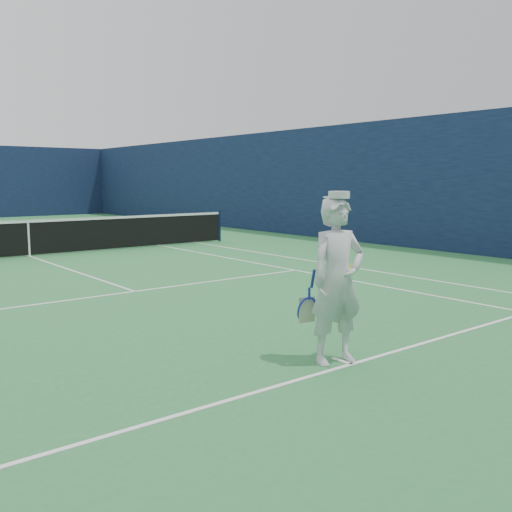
# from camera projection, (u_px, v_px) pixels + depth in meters

# --- Properties ---
(ground) EXTENTS (80.00, 80.00, 0.00)m
(ground) POSITION_uv_depth(u_px,v_px,m) (30.00, 256.00, 15.78)
(ground) COLOR #2C753C
(ground) RESTS_ON ground
(court_markings) EXTENTS (11.03, 23.83, 0.01)m
(court_markings) POSITION_uv_depth(u_px,v_px,m) (30.00, 256.00, 15.78)
(court_markings) COLOR white
(court_markings) RESTS_ON ground
(windscreen_fence) EXTENTS (20.12, 36.12, 4.00)m
(windscreen_fence) POSITION_uv_depth(u_px,v_px,m) (26.00, 184.00, 15.52)
(windscreen_fence) COLOR #0E1935
(windscreen_fence) RESTS_ON ground
(tennis_net) EXTENTS (12.88, 0.09, 1.07)m
(tennis_net) POSITION_uv_depth(u_px,v_px,m) (29.00, 236.00, 15.71)
(tennis_net) COLOR #141E4C
(tennis_net) RESTS_ON ground
(tennis_player) EXTENTS (0.78, 0.62, 1.98)m
(tennis_player) POSITION_uv_depth(u_px,v_px,m) (337.00, 280.00, 6.51)
(tennis_player) COLOR silver
(tennis_player) RESTS_ON ground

